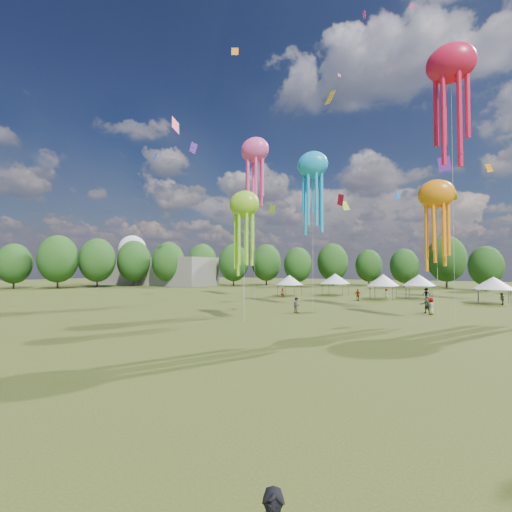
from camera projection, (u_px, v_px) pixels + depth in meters
The scene contains 9 objects.
ground at pixel (98, 438), 11.10m from camera, with size 300.00×300.00×0.00m, color #384416.
spectator_near at pixel (296, 305), 41.82m from camera, with size 0.85×0.66×1.75m, color gray.
spectators_far at pixel (412, 298), 51.29m from camera, with size 32.00×22.07×1.84m.
festival_tents at pixel (382, 280), 60.76m from camera, with size 35.88×11.05×4.09m.
show_kites at pixel (415, 138), 45.79m from camera, with size 47.66×33.96×31.30m.
small_kites at pixel (378, 100), 50.55m from camera, with size 70.23×69.28×42.58m.
treeline at pixel (382, 260), 67.27m from camera, with size 201.57×95.24×13.43m.
hangar at pixel (153, 271), 109.60m from camera, with size 40.00×12.00×8.00m, color gray.
radome at pixel (132, 253), 123.01m from camera, with size 9.00×9.00×16.00m.
Camera 1 is at (9.80, -7.33, 5.20)m, focal length 25.66 mm.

